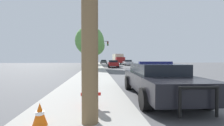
# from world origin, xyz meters

# --- Properties ---
(ground_plane) EXTENTS (110.00, 110.00, 0.00)m
(ground_plane) POSITION_xyz_m (0.00, 0.00, 0.00)
(ground_plane) COLOR #565659
(sidewalk_left) EXTENTS (3.00, 110.00, 0.13)m
(sidewalk_left) POSITION_xyz_m (-5.10, 0.00, 0.07)
(sidewalk_left) COLOR #A3A099
(sidewalk_left) RESTS_ON ground_plane
(police_car) EXTENTS (2.27, 5.12, 1.40)m
(police_car) POSITION_xyz_m (-2.31, -0.90, 0.72)
(police_car) COLOR black
(police_car) RESTS_ON ground_plane
(fire_hydrant) EXTENTS (0.57, 0.25, 0.75)m
(fire_hydrant) POSITION_xyz_m (-4.88, -2.31, 0.53)
(fire_hydrant) COLOR red
(fire_hydrant) RESTS_ON sidewalk_left
(traffic_light) EXTENTS (3.54, 0.35, 5.22)m
(traffic_light) POSITION_xyz_m (-4.39, 24.36, 3.80)
(traffic_light) COLOR #424247
(traffic_light) RESTS_ON sidewalk_left
(car_background_oncoming) EXTENTS (2.03, 4.50, 1.33)m
(car_background_oncoming) POSITION_xyz_m (2.67, 28.77, 0.71)
(car_background_oncoming) COLOR #B7B7BC
(car_background_oncoming) RESTS_ON ground_plane
(car_background_distant) EXTENTS (2.19, 4.15, 1.29)m
(car_background_distant) POSITION_xyz_m (-2.68, 38.30, 0.71)
(car_background_distant) COLOR #474C51
(car_background_distant) RESTS_ON ground_plane
(car_background_midblock) EXTENTS (2.02, 4.70, 1.32)m
(car_background_midblock) POSITION_xyz_m (-1.81, 20.21, 0.72)
(car_background_midblock) COLOR maroon
(car_background_midblock) RESTS_ON ground_plane
(box_truck) EXTENTS (2.97, 6.95, 3.04)m
(box_truck) POSITION_xyz_m (1.59, 37.50, 1.63)
(box_truck) COLOR maroon
(box_truck) RESTS_ON ground_plane
(tree_sidewalk_far) EXTENTS (5.42, 5.42, 7.77)m
(tree_sidewalk_far) POSITION_xyz_m (-5.30, 33.83, 5.19)
(tree_sidewalk_far) COLOR #4C3823
(tree_sidewalk_far) RESTS_ON sidewalk_left
(tree_sidewalk_mid) EXTENTS (4.73, 4.73, 6.75)m
(tree_sidewalk_mid) POSITION_xyz_m (-5.89, 18.16, 4.51)
(tree_sidewalk_mid) COLOR #4C3823
(tree_sidewalk_mid) RESTS_ON sidewalk_left
(traffic_cone) EXTENTS (0.30, 0.30, 0.47)m
(traffic_cone) POSITION_xyz_m (-5.87, -3.46, 0.36)
(traffic_cone) COLOR orange
(traffic_cone) RESTS_ON sidewalk_left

